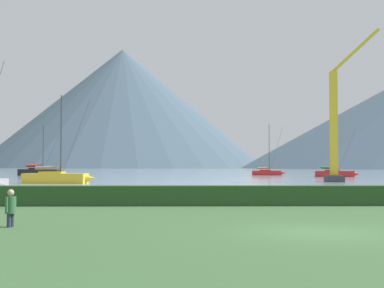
{
  "coord_description": "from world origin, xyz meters",
  "views": [
    {
      "loc": [
        -4.12,
        -16.49,
        2.08
      ],
      "look_at": [
        -2.94,
        59.64,
        4.99
      ],
      "focal_mm": 50.41,
      "sensor_mm": 36.0,
      "label": 1
    }
  ],
  "objects_px": {
    "sailboat_slip_2": "(335,173)",
    "dock_crane": "(336,132)",
    "sailboat_slip_1": "(40,172)",
    "sailboat_slip_10": "(267,172)",
    "sailboat_slip_5": "(56,177)",
    "person_seated_viewer": "(11,206)"
  },
  "relations": [
    {
      "from": "sailboat_slip_2",
      "to": "dock_crane",
      "type": "distance_m",
      "value": 28.73
    },
    {
      "from": "sailboat_slip_1",
      "to": "sailboat_slip_2",
      "type": "xyz_separation_m",
      "value": [
        52.99,
        -11.77,
        -0.11
      ]
    },
    {
      "from": "sailboat_slip_1",
      "to": "sailboat_slip_10",
      "type": "height_order",
      "value": "sailboat_slip_10"
    },
    {
      "from": "sailboat_slip_1",
      "to": "sailboat_slip_5",
      "type": "bearing_deg",
      "value": -67.1
    },
    {
      "from": "sailboat_slip_2",
      "to": "sailboat_slip_1",
      "type": "bearing_deg",
      "value": 177.93
    },
    {
      "from": "sailboat_slip_2",
      "to": "dock_crane",
      "type": "bearing_deg",
      "value": -95.05
    },
    {
      "from": "person_seated_viewer",
      "to": "dock_crane",
      "type": "distance_m",
      "value": 51.98
    },
    {
      "from": "sailboat_slip_1",
      "to": "dock_crane",
      "type": "distance_m",
      "value": 60.09
    },
    {
      "from": "person_seated_viewer",
      "to": "dock_crane",
      "type": "height_order",
      "value": "dock_crane"
    },
    {
      "from": "sailboat_slip_2",
      "to": "dock_crane",
      "type": "xyz_separation_m",
      "value": [
        -7.55,
        -27.19,
        5.38
      ]
    },
    {
      "from": "sailboat_slip_1",
      "to": "person_seated_viewer",
      "type": "relative_size",
      "value": 7.57
    },
    {
      "from": "sailboat_slip_5",
      "to": "sailboat_slip_2",
      "type": "bearing_deg",
      "value": 43.8
    },
    {
      "from": "sailboat_slip_1",
      "to": "sailboat_slip_10",
      "type": "xyz_separation_m",
      "value": [
        43.66,
        2.28,
        -0.16
      ]
    },
    {
      "from": "sailboat_slip_2",
      "to": "sailboat_slip_5",
      "type": "xyz_separation_m",
      "value": [
        -39.86,
        -30.92,
        0.06
      ]
    },
    {
      "from": "sailboat_slip_5",
      "to": "person_seated_viewer",
      "type": "height_order",
      "value": "sailboat_slip_5"
    },
    {
      "from": "sailboat_slip_10",
      "to": "dock_crane",
      "type": "distance_m",
      "value": 41.64
    },
    {
      "from": "sailboat_slip_10",
      "to": "person_seated_viewer",
      "type": "bearing_deg",
      "value": -93.63
    },
    {
      "from": "sailboat_slip_5",
      "to": "dock_crane",
      "type": "relative_size",
      "value": 0.53
    },
    {
      "from": "sailboat_slip_10",
      "to": "dock_crane",
      "type": "bearing_deg",
      "value": -76.89
    },
    {
      "from": "sailboat_slip_1",
      "to": "person_seated_viewer",
      "type": "bearing_deg",
      "value": -69.96
    },
    {
      "from": "sailboat_slip_1",
      "to": "dock_crane",
      "type": "relative_size",
      "value": 0.51
    },
    {
      "from": "sailboat_slip_1",
      "to": "dock_crane",
      "type": "bearing_deg",
      "value": -34.81
    }
  ]
}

